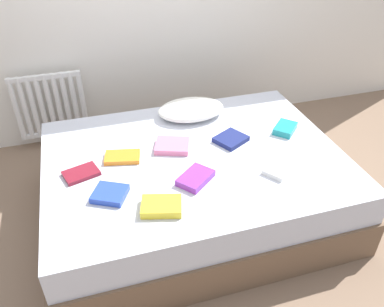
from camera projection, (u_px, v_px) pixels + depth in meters
The scene contains 13 objects.
ground_plane at pixel (194, 210), 2.91m from camera, with size 8.00×8.00×0.00m, color #7F6651.
bed at pixel (194, 184), 2.77m from camera, with size 2.00×1.50×0.50m.
radiator at pixel (50, 106), 3.40m from camera, with size 0.59×0.04×0.58m.
pillow at pixel (191, 109), 3.03m from camera, with size 0.51×0.36×0.11m, color white.
textbook_white at pixel (278, 169), 2.47m from camera, with size 0.19×0.14×0.03m, color white.
textbook_blue at pixel (110, 194), 2.27m from camera, with size 0.19×0.17×0.04m, color #2847B7.
textbook_pink at pixel (172, 146), 2.68m from camera, with size 0.23×0.19×0.04m, color pink.
textbook_orange at pixel (122, 157), 2.58m from camera, with size 0.23×0.14×0.03m, color orange.
textbook_navy at pixel (231, 139), 2.75m from camera, with size 0.20×0.18×0.03m, color navy.
textbook_purple at pixel (196, 178), 2.39m from camera, with size 0.22×0.15×0.04m, color purple.
textbook_teal at pixel (285, 128), 2.86m from camera, with size 0.19×0.13×0.05m, color teal.
textbook_maroon at pixel (81, 173), 2.44m from camera, with size 0.21×0.14×0.02m, color maroon.
textbook_yellow at pixel (161, 206), 2.18m from camera, with size 0.22×0.16×0.05m, color yellow.
Camera 1 is at (-0.63, -2.05, 2.01)m, focal length 36.76 mm.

